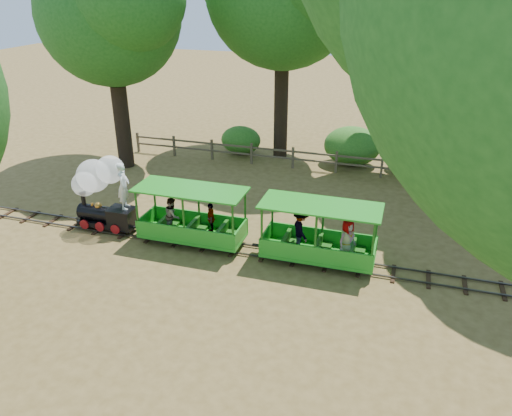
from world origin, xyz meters
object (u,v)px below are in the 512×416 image
(carriage_front, at_px, (190,222))
(fence, at_px, (314,158))
(carriage_rear, at_px, (318,239))
(locomotive, at_px, (101,187))

(carriage_front, bearing_deg, fence, 72.46)
(carriage_rear, bearing_deg, locomotive, 179.35)
(carriage_front, relative_size, carriage_rear, 1.00)
(carriage_front, xyz_separation_m, carriage_rear, (4.23, -0.00, 0.06))
(locomotive, xyz_separation_m, carriage_front, (3.31, -0.08, -0.78))
(locomotive, bearing_deg, fence, 53.62)
(locomotive, distance_m, fence, 9.89)
(locomotive, relative_size, fence, 0.15)
(locomotive, distance_m, carriage_rear, 7.57)
(locomotive, height_order, carriage_front, locomotive)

